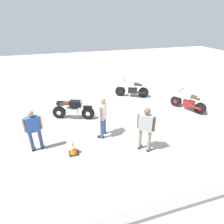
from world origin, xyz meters
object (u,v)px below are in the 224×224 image
Objects in this scene: person_in_white_shirt at (103,115)px; motorcycle_black_cruiser at (73,109)px; motorcycle_cream_vintage at (188,102)px; person_in_gray_shirt at (146,127)px; motorcycle_silver_cruiser at (132,89)px; person_in_blue_shirt at (33,128)px; traffic_cone at (73,148)px.

motorcycle_black_cruiser is at bearing -28.60° from person_in_white_shirt.
motorcycle_cream_vintage is 1.00× the size of person_in_gray_shirt.
motorcycle_silver_cruiser reaches higher than motorcycle_cream_vintage.
person_in_blue_shirt is (7.64, 1.27, 0.47)m from motorcycle_cream_vintage.
motorcycle_cream_vintage reaches higher than traffic_cone.
motorcycle_black_cruiser is 2.73m from traffic_cone.
motorcycle_silver_cruiser is 1.15× the size of person_in_blue_shirt.
motorcycle_cream_vintage is 7.76m from person_in_blue_shirt.
person_in_blue_shirt is (3.89, -1.19, -0.08)m from person_in_gray_shirt.
person_in_blue_shirt is at bearing 70.80° from motorcycle_cream_vintage.
person_in_white_shirt is (5.00, 1.10, 0.53)m from motorcycle_cream_vintage.
person_in_white_shirt is at bearing -95.48° from person_in_blue_shirt.
person_in_white_shirt is at bearing 73.77° from motorcycle_cream_vintage.
traffic_cone is at bearing 120.21° from person_in_gray_shirt.
motorcycle_silver_cruiser is 3.39m from motorcycle_cream_vintage.
person_in_gray_shirt reaches higher than person_in_blue_shirt.
motorcycle_cream_vintage is 1.06× the size of person_in_blue_shirt.
motorcycle_silver_cruiser is 5.31m from person_in_gray_shirt.
person_in_blue_shirt is (5.46, 3.86, 0.44)m from motorcycle_silver_cruiser.
person_in_gray_shirt reaches higher than person_in_white_shirt.
motorcycle_cream_vintage is at bearing -163.19° from traffic_cone.
motorcycle_silver_cruiser is at bearing 11.53° from motorcycle_cream_vintage.
person_in_white_shirt is 2.65m from person_in_blue_shirt.
person_in_blue_shirt is at bearing 61.33° from motorcycle_silver_cruiser.
person_in_gray_shirt is at bearing 165.24° from person_in_white_shirt.
person_in_blue_shirt reaches higher than motorcycle_silver_cruiser.
motorcycle_cream_vintage is 6.09m from motorcycle_black_cruiser.
person_in_gray_shirt reaches higher than traffic_cone.
person_in_gray_shirt is at bearing 168.24° from traffic_cone.
motorcycle_cream_vintage is 6.64m from traffic_cone.
motorcycle_silver_cruiser is 6.70m from person_in_blue_shirt.
motorcycle_silver_cruiser is at bearing -132.68° from traffic_cone.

